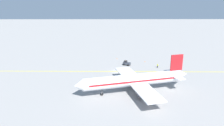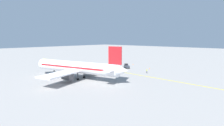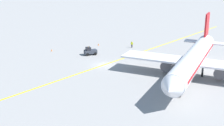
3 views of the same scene
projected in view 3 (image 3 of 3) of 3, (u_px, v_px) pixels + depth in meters
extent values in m
plane|color=gray|center=(104.00, 65.00, 67.53)|extent=(400.00, 400.00, 0.00)
cube|color=yellow|center=(104.00, 65.00, 67.53)|extent=(2.73, 119.99, 0.01)
cylinder|color=white|center=(193.00, 60.00, 58.07)|extent=(11.06, 29.94, 3.60)
cone|color=white|center=(171.00, 89.00, 44.03)|extent=(3.92, 3.19, 3.42)
cone|color=white|center=(207.00, 40.00, 72.28)|extent=(3.72, 3.68, 3.06)
cube|color=red|center=(193.00, 59.00, 58.02)|extent=(10.34, 27.04, 0.50)
cube|color=white|center=(194.00, 62.00, 59.15)|extent=(28.41, 12.10, 0.36)
cylinder|color=#4C4C51|center=(221.00, 72.00, 57.50)|extent=(2.94, 3.65, 2.20)
cylinder|color=#4C4C51|center=(168.00, 65.00, 61.53)|extent=(2.94, 3.65, 2.20)
cube|color=red|center=(207.00, 25.00, 68.93)|extent=(1.36, 3.96, 5.00)
cube|color=white|center=(205.00, 42.00, 69.65)|extent=(9.31, 4.59, 0.24)
cylinder|color=#4C4C51|center=(180.00, 89.00, 50.46)|extent=(0.36, 0.36, 2.00)
cylinder|color=black|center=(180.00, 95.00, 50.75)|extent=(0.47, 0.84, 0.80)
cylinder|color=#4C4C51|center=(203.00, 70.00, 59.87)|extent=(0.36, 0.36, 2.00)
cylinder|color=black|center=(202.00, 75.00, 60.16)|extent=(0.47, 0.84, 0.80)
cylinder|color=#4C4C51|center=(186.00, 68.00, 61.15)|extent=(0.36, 0.36, 2.00)
cylinder|color=black|center=(186.00, 72.00, 61.45)|extent=(0.47, 0.84, 0.80)
cube|color=#333842|center=(90.00, 52.00, 75.03)|extent=(2.77, 3.35, 0.90)
cube|color=black|center=(88.00, 49.00, 74.60)|extent=(1.65, 1.58, 0.70)
sphere|color=orange|center=(88.00, 47.00, 74.47)|extent=(0.16, 0.16, 0.16)
cylinder|color=black|center=(88.00, 55.00, 74.15)|extent=(0.56, 0.73, 0.70)
cylinder|color=black|center=(86.00, 53.00, 75.49)|extent=(0.56, 0.73, 0.70)
cylinder|color=black|center=(95.00, 54.00, 74.83)|extent=(0.56, 0.73, 0.70)
cylinder|color=black|center=(93.00, 52.00, 76.17)|extent=(0.56, 0.73, 0.70)
cylinder|color=#23232D|center=(131.00, 46.00, 81.92)|extent=(0.16, 0.16, 0.85)
cylinder|color=#23232D|center=(132.00, 46.00, 81.92)|extent=(0.16, 0.16, 0.85)
cube|color=#CCD819|center=(132.00, 43.00, 81.71)|extent=(0.42, 0.40, 0.60)
cylinder|color=#CCD819|center=(131.00, 43.00, 81.71)|extent=(0.10, 0.10, 0.55)
cylinder|color=#CCD819|center=(133.00, 43.00, 81.71)|extent=(0.10, 0.10, 0.55)
sphere|color=tan|center=(132.00, 42.00, 81.59)|extent=(0.22, 0.22, 0.22)
cone|color=orange|center=(98.00, 44.00, 84.35)|extent=(0.32, 0.32, 0.55)
cone|color=orange|center=(52.00, 50.00, 78.44)|extent=(0.32, 0.32, 0.55)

